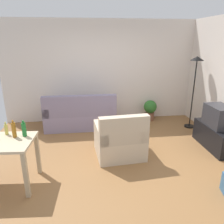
# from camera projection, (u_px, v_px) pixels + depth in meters

# --- Properties ---
(ground_plane) EXTENTS (5.20, 4.40, 0.02)m
(ground_plane) POSITION_uv_depth(u_px,v_px,m) (110.00, 157.00, 4.34)
(ground_plane) COLOR olive
(wall_rear) EXTENTS (5.20, 0.10, 2.70)m
(wall_rear) POSITION_uv_depth(u_px,v_px,m) (101.00, 72.00, 5.97)
(wall_rear) COLOR silver
(wall_rear) RESTS_ON ground_plane
(couch) EXTENTS (1.78, 0.84, 0.92)m
(couch) POSITION_uv_depth(u_px,v_px,m) (80.00, 116.00, 5.66)
(couch) COLOR gray
(couch) RESTS_ON ground_plane
(tv_stand) EXTENTS (0.44, 1.10, 0.48)m
(tv_stand) POSITION_uv_depth(u_px,v_px,m) (215.00, 137.00, 4.62)
(tv_stand) COLOR black
(tv_stand) RESTS_ON ground_plane
(tv) EXTENTS (0.41, 0.60, 0.44)m
(tv) POSITION_uv_depth(u_px,v_px,m) (219.00, 116.00, 4.47)
(tv) COLOR #2D2D33
(tv) RESTS_ON tv_stand
(torchiere_lamp) EXTENTS (0.32, 0.32, 1.81)m
(torchiere_lamp) POSITION_uv_depth(u_px,v_px,m) (196.00, 73.00, 5.34)
(torchiere_lamp) COLOR black
(torchiere_lamp) RESTS_ON ground_plane
(potted_plant) EXTENTS (0.36, 0.36, 0.57)m
(potted_plant) POSITION_uv_depth(u_px,v_px,m) (150.00, 109.00, 6.18)
(potted_plant) COLOR brown
(potted_plant) RESTS_ON ground_plane
(armchair) EXTENTS (0.97, 0.91, 0.92)m
(armchair) POSITION_uv_depth(u_px,v_px,m) (120.00, 141.00, 4.26)
(armchair) COLOR beige
(armchair) RESTS_ON ground_plane
(bottle_squat) EXTENTS (0.05, 0.05, 0.21)m
(bottle_squat) POSITION_uv_depth(u_px,v_px,m) (6.00, 129.00, 3.45)
(bottle_squat) COLOR #BCB24C
(bottle_squat) RESTS_ON desk
(bottle_amber) EXTENTS (0.06, 0.06, 0.27)m
(bottle_amber) POSITION_uv_depth(u_px,v_px,m) (14.00, 130.00, 3.34)
(bottle_amber) COLOR #9E6019
(bottle_amber) RESTS_ON desk
(bottle_green) EXTENTS (0.07, 0.07, 0.26)m
(bottle_green) POSITION_uv_depth(u_px,v_px,m) (24.00, 129.00, 3.39)
(bottle_green) COLOR #1E722D
(bottle_green) RESTS_ON desk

